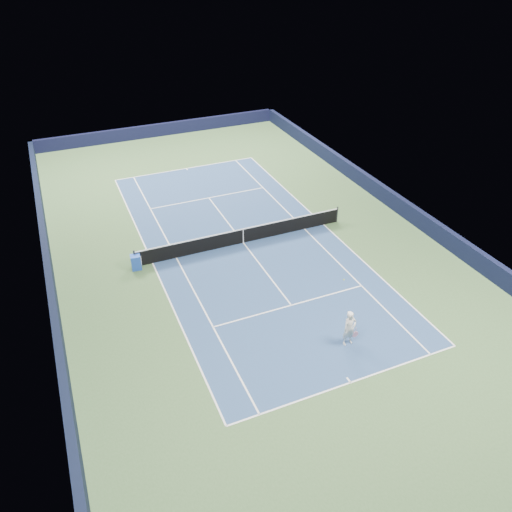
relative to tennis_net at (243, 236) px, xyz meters
name	(u,v)px	position (x,y,z in m)	size (l,w,h in m)	color
ground	(243,243)	(0.00, 0.00, -0.50)	(40.00, 40.00, 0.00)	#395830
wall_far	(160,130)	(0.00, 19.82, 0.05)	(22.00, 0.35, 1.10)	black
wall_right	(395,202)	(10.82, 0.00, 0.05)	(0.35, 40.00, 1.10)	black
wall_left	(50,277)	(-10.82, 0.00, 0.05)	(0.35, 40.00, 1.10)	black
court_surface	(243,243)	(0.00, 0.00, -0.50)	(10.97, 23.77, 0.01)	navy
baseline_far	(186,168)	(0.00, 11.88, -0.50)	(10.97, 0.08, 0.00)	white
baseline_near	(351,383)	(0.00, -11.88, -0.50)	(10.97, 0.08, 0.00)	white
sideline_doubles_right	(324,225)	(5.49, 0.00, -0.50)	(0.08, 23.77, 0.00)	white
sideline_doubles_left	(153,263)	(-5.49, 0.00, -0.50)	(0.08, 23.77, 0.00)	white
sideline_singles_right	(304,229)	(4.12, 0.00, -0.50)	(0.08, 23.77, 0.00)	white
sideline_singles_left	(176,258)	(-4.12, 0.00, -0.50)	(0.08, 23.77, 0.00)	white
service_line_far	(209,198)	(0.00, 6.40, -0.50)	(8.23, 0.08, 0.00)	white
service_line_near	(291,305)	(0.00, -6.40, -0.50)	(8.23, 0.08, 0.00)	white
center_service_line	(243,243)	(0.00, 0.00, -0.50)	(0.08, 12.80, 0.00)	white
center_mark_far	(187,169)	(0.00, 11.73, -0.50)	(0.08, 0.30, 0.00)	white
center_mark_near	(349,380)	(0.00, -11.73, -0.50)	(0.08, 0.30, 0.00)	white
tennis_net	(243,236)	(0.00, 0.00, 0.00)	(12.90, 0.10, 1.07)	black
sponsor_cube	(136,262)	(-6.40, -0.19, -0.07)	(0.62, 0.54, 0.86)	blue
tennis_player	(350,328)	(1.13, -9.82, 0.39)	(0.82, 1.27, 2.89)	white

